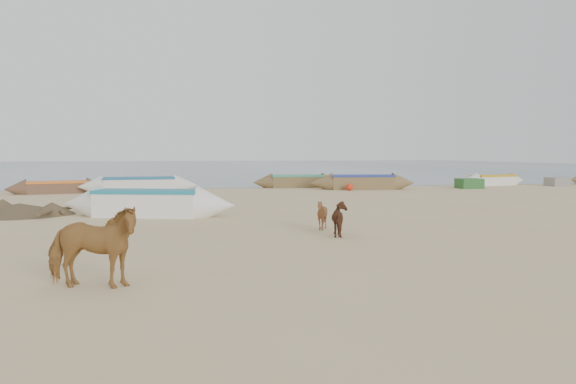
# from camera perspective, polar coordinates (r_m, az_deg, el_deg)

# --- Properties ---
(ground) EXTENTS (140.00, 140.00, 0.00)m
(ground) POSITION_cam_1_polar(r_m,az_deg,el_deg) (15.33, 3.23, -4.76)
(ground) COLOR tan
(ground) RESTS_ON ground
(sea) EXTENTS (160.00, 160.00, 0.00)m
(sea) POSITION_cam_1_polar(r_m,az_deg,el_deg) (96.70, -10.00, 2.59)
(sea) COLOR slate
(sea) RESTS_ON ground
(cow_adult) EXTENTS (1.86, 1.21, 1.45)m
(cow_adult) POSITION_cam_1_polar(r_m,az_deg,el_deg) (10.25, -19.31, -5.27)
(cow_adult) COLOR olive
(cow_adult) RESTS_ON ground
(calf_front) EXTENTS (1.06, 1.02, 0.92)m
(calf_front) POSITION_cam_1_polar(r_m,az_deg,el_deg) (16.99, 3.47, -2.33)
(calf_front) COLOR brown
(calf_front) RESTS_ON ground
(calf_right) EXTENTS (1.00, 1.10, 0.96)m
(calf_right) POSITION_cam_1_polar(r_m,az_deg,el_deg) (15.83, 5.54, -2.75)
(calf_right) COLOR #512D1A
(calf_right) RESTS_ON ground
(near_canoe) EXTENTS (6.55, 3.27, 0.98)m
(near_canoe) POSITION_cam_1_polar(r_m,az_deg,el_deg) (21.18, -14.03, -1.10)
(near_canoe) COLOR white
(near_canoe) RESTS_ON ground
(debris_pile) EXTENTS (4.70, 4.70, 0.43)m
(debris_pile) POSITION_cam_1_polar(r_m,az_deg,el_deg) (23.50, -25.64, -1.56)
(debris_pile) COLOR brown
(debris_pile) RESTS_ON ground
(waterline_canoes) EXTENTS (58.56, 4.64, 0.93)m
(waterline_canoes) POSITION_cam_1_polar(r_m,az_deg,el_deg) (34.82, -5.79, 0.85)
(waterline_canoes) COLOR brown
(waterline_canoes) RESTS_ON ground
(beach_clutter) EXTENTS (44.25, 3.30, 0.64)m
(beach_clutter) POSITION_cam_1_polar(r_m,az_deg,el_deg) (35.11, 1.64, 0.70)
(beach_clutter) COLOR #2A5E2C
(beach_clutter) RESTS_ON ground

